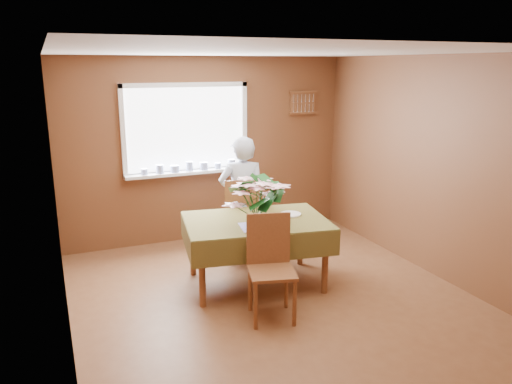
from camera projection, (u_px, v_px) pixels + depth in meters
name	position (u px, v px, depth m)	size (l,w,h in m)	color
floor	(277.00, 302.00, 5.17)	(4.50, 4.50, 0.00)	brown
ceiling	(280.00, 52.00, 4.54)	(4.50, 4.50, 0.00)	white
wall_back	(208.00, 150.00, 6.86)	(4.00, 4.00, 0.00)	brown
wall_front	(447.00, 270.00, 2.85)	(4.00, 4.00, 0.00)	brown
wall_left	(58.00, 207.00, 4.10)	(4.50, 4.50, 0.00)	brown
wall_right	(438.00, 169.00, 5.61)	(4.50, 4.50, 0.00)	brown
window_assembly	(188.00, 145.00, 6.67)	(1.72, 0.20, 1.22)	white
spoon_rack	(303.00, 103.00, 7.23)	(0.44, 0.05, 0.33)	brown
dining_table	(256.00, 228.00, 5.46)	(1.69, 1.29, 0.75)	brown
chair_far	(244.00, 217.00, 6.16)	(0.58, 0.58, 1.05)	brown
chair_near	(270.00, 262.00, 4.80)	(0.52, 0.52, 1.00)	brown
seated_woman	(242.00, 200.00, 6.09)	(0.57, 0.38, 1.57)	white
flower_bouquet	(257.00, 197.00, 5.10)	(0.58, 0.58, 0.50)	white
side_plate	(291.00, 214.00, 5.61)	(0.24, 0.24, 0.01)	white
table_knife	(270.00, 224.00, 5.27)	(0.02, 0.20, 0.00)	silver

